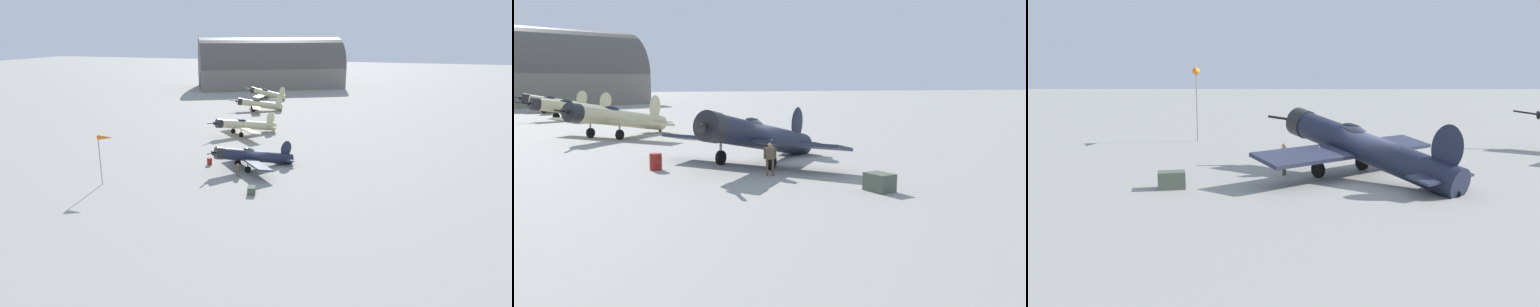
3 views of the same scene
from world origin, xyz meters
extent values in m
plane|color=gray|center=(0.00, 0.00, 0.00)|extent=(400.00, 400.00, 0.00)
cylinder|color=#1E2338|center=(0.00, 0.00, 1.47)|extent=(7.78, 8.51, 3.29)
cylinder|color=#232326|center=(-3.20, 3.60, 2.40)|extent=(1.93, 1.90, 1.68)
cone|color=#232326|center=(-3.63, 4.08, 2.52)|extent=(0.92, 0.92, 0.73)
cube|color=black|center=(-3.73, 4.20, 2.52)|extent=(2.74, 0.38, 0.49)
ellipsoid|color=black|center=(-0.67, 0.75, 2.27)|extent=(1.76, 1.85, 0.99)
cube|color=#282D42|center=(-0.80, 0.90, 1.31)|extent=(9.53, 8.78, 0.55)
ellipsoid|color=#1E2338|center=(2.80, -3.15, 1.96)|extent=(1.32, 1.47, 2.27)
cube|color=#282D42|center=(2.66, -3.00, 0.77)|extent=(3.27, 3.08, 0.31)
cylinder|color=#999BA0|center=(-2.40, 0.28, 0.99)|extent=(0.14, 0.14, 1.17)
cylinder|color=black|center=(-2.40, 0.28, 0.40)|extent=(0.68, 0.73, 0.80)
cylinder|color=#999BA0|center=(0.01, 2.42, 0.99)|extent=(0.14, 0.14, 1.17)
cylinder|color=black|center=(0.01, 2.42, 0.40)|extent=(0.68, 0.73, 0.80)
cylinder|color=black|center=(3.20, -3.60, 0.14)|extent=(0.26, 0.28, 0.28)
cylinder|color=beige|center=(17.23, 6.94, 1.53)|extent=(8.21, 8.42, 2.83)
cylinder|color=#232326|center=(13.78, 10.51, 2.26)|extent=(1.82, 1.81, 1.58)
cone|color=#232326|center=(13.33, 10.97, 2.35)|extent=(0.88, 0.88, 0.68)
cube|color=black|center=(13.22, 11.08, 2.35)|extent=(3.26, 1.22, 0.54)
ellipsoid|color=black|center=(16.51, 7.68, 2.26)|extent=(1.78, 1.81, 0.92)
cube|color=#C6BC89|center=(16.37, 7.83, 1.34)|extent=(9.62, 9.39, 0.42)
ellipsoid|color=beige|center=(20.24, 3.83, 2.25)|extent=(1.34, 1.37, 2.36)
cube|color=#C6BC89|center=(20.10, 3.97, 1.00)|extent=(3.21, 3.16, 0.26)
cylinder|color=#999BA0|center=(14.80, 7.18, 0.98)|extent=(0.14, 0.14, 1.17)
cylinder|color=black|center=(14.80, 7.18, 0.40)|extent=(0.70, 0.71, 0.80)
cylinder|color=#999BA0|center=(17.07, 9.38, 0.98)|extent=(0.14, 0.14, 1.17)
cylinder|color=black|center=(17.07, 9.38, 0.40)|extent=(0.70, 0.71, 0.80)
cylinder|color=black|center=(20.67, 3.38, 0.14)|extent=(0.27, 0.27, 0.28)
cylinder|color=beige|center=(39.28, 11.35, 1.35)|extent=(4.68, 9.24, 2.70)
cylinder|color=#232326|center=(37.69, 15.47, 1.98)|extent=(1.82, 1.58, 1.63)
cone|color=#232326|center=(37.45, 16.08, 2.07)|extent=(0.82, 0.82, 0.70)
cube|color=black|center=(37.40, 16.22, 2.07)|extent=(0.61, 3.16, 0.54)
ellipsoid|color=black|center=(38.95, 12.21, 2.08)|extent=(1.35, 1.93, 0.91)
cube|color=#C6BC89|center=(38.88, 12.38, 1.12)|extent=(10.29, 5.35, 0.42)
ellipsoid|color=beige|center=(40.68, 7.72, 2.14)|extent=(0.75, 1.71, 2.32)
cube|color=#C6BC89|center=(40.61, 7.91, 0.90)|extent=(3.57, 2.25, 0.25)
cylinder|color=#999BA0|center=(37.19, 12.32, 0.87)|extent=(0.14, 0.14, 0.94)
cylinder|color=black|center=(37.19, 12.32, 0.40)|extent=(0.47, 0.82, 0.80)
cylinder|color=#999BA0|center=(40.18, 13.48, 0.87)|extent=(0.14, 0.14, 0.94)
cylinder|color=black|center=(40.18, 13.48, 0.40)|extent=(0.47, 0.82, 0.80)
cylinder|color=black|center=(40.88, 7.20, 0.14)|extent=(0.19, 0.30, 0.28)
cylinder|color=beige|center=(55.99, 14.44, 1.31)|extent=(1.85, 8.73, 2.86)
cylinder|color=#232326|center=(56.19, 18.51, 2.01)|extent=(1.60, 1.22, 1.67)
cone|color=#232326|center=(56.22, 19.16, 2.12)|extent=(0.67, 0.68, 0.73)
cube|color=black|center=(56.22, 19.31, 2.12)|extent=(1.13, 3.02, 0.62)
ellipsoid|color=black|center=(56.03, 15.30, 2.06)|extent=(0.85, 1.83, 0.96)
cube|color=#C6BC89|center=(56.04, 15.47, 1.09)|extent=(12.38, 2.26, 0.46)
ellipsoid|color=beige|center=(55.81, 10.86, 2.07)|extent=(0.21, 1.85, 2.40)
cube|color=#C6BC89|center=(55.82, 11.05, 0.80)|extent=(3.45, 1.26, 0.29)
cylinder|color=#999BA0|center=(54.45, 16.06, 0.86)|extent=(0.14, 0.14, 0.92)
cylinder|color=black|center=(54.45, 16.06, 0.40)|extent=(0.24, 0.81, 0.80)
cylinder|color=#999BA0|center=(57.67, 15.90, 0.86)|extent=(0.14, 0.14, 0.92)
cylinder|color=black|center=(57.67, 15.90, 0.40)|extent=(0.24, 0.81, 0.80)
cylinder|color=black|center=(55.79, 10.34, 0.14)|extent=(0.11, 0.28, 0.28)
cylinder|color=brown|center=(-4.12, 0.77, 0.41)|extent=(0.12, 0.12, 0.81)
cylinder|color=brown|center=(-4.06, 1.05, 0.41)|extent=(0.12, 0.12, 0.81)
cube|color=brown|center=(-4.09, 0.91, 1.10)|extent=(0.31, 0.48, 0.57)
sphere|color=#9F815F|center=(-4.09, 0.91, 1.51)|extent=(0.21, 0.21, 0.21)
cylinder|color=brown|center=(-4.15, 0.64, 1.11)|extent=(0.09, 0.09, 0.54)
cylinder|color=brown|center=(-4.03, 1.17, 1.11)|extent=(0.09, 0.09, 0.54)
cube|color=#4C5647|center=(-8.97, -2.34, 0.38)|extent=(1.36, 1.11, 0.77)
cylinder|color=maroon|center=(-0.60, 6.02, 0.43)|extent=(0.63, 0.63, 0.87)
torus|color=maroon|center=(-0.60, 6.02, 0.61)|extent=(0.67, 0.67, 0.04)
torus|color=maroon|center=(-0.60, 6.02, 0.26)|extent=(0.67, 0.67, 0.04)
cylinder|color=gray|center=(-11.19, 14.39, 2.76)|extent=(0.10, 0.10, 5.52)
cone|color=orange|center=(-11.02, 13.57, 5.37)|extent=(0.89, 1.76, 0.56)
cube|color=slate|center=(79.13, 20.73, 2.96)|extent=(34.45, 44.95, 5.91)
cylinder|color=#524E49|center=(79.13, 20.73, 5.91)|extent=(34.45, 44.95, 17.24)
camera|label=1|loc=(-50.57, -15.98, 16.50)|focal=31.21mm
camera|label=2|loc=(-28.33, 8.83, 4.60)|focal=37.21mm
camera|label=3|loc=(-3.34, -23.85, 4.84)|focal=35.12mm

